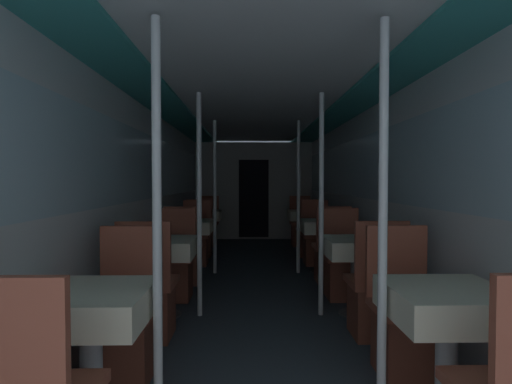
{
  "coord_description": "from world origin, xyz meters",
  "views": [
    {
      "loc": [
        -0.11,
        -1.26,
        1.27
      ],
      "look_at": [
        -0.03,
        2.94,
        1.15
      ],
      "focal_mm": 28.0,
      "sensor_mm": 36.0,
      "label": 1
    }
  ],
  "objects_px": {
    "dining_table_left_1": "(163,252)",
    "support_pole_right_0": "(383,225)",
    "support_pole_right_1": "(321,205)",
    "chair_right_near_3": "(310,238)",
    "chair_right_far_2": "(316,245)",
    "chair_right_near_1": "(375,300)",
    "chair_right_far_0": "(405,329)",
    "chair_left_near_3": "(201,239)",
    "chair_right_far_1": "(343,270)",
    "chair_left_far_0": "(125,331)",
    "chair_left_far_3": "(207,230)",
    "dining_table_left_0": "(91,314)",
    "support_pole_left_1": "(199,205)",
    "dining_table_left_3": "(204,218)",
    "dining_table_right_1": "(357,251)",
    "support_pole_left_2": "(215,197)",
    "support_pole_left_0": "(157,226)",
    "chair_left_far_2": "(196,245)",
    "chair_left_near_1": "(149,302)",
    "chair_left_far_1": "(174,271)",
    "chair_right_near_2": "(331,259)",
    "dining_table_right_0": "(447,311)",
    "dining_table_right_3": "(305,217)",
    "chair_right_far_3": "(301,230)",
    "dining_table_left_2": "(190,229)",
    "chair_left_near_2": "(184,259)",
    "dining_table_right_2": "(323,229)"
  },
  "relations": [
    {
      "from": "chair_left_near_2",
      "to": "chair_right_far_1",
      "type": "relative_size",
      "value": 1.0
    },
    {
      "from": "chair_left_near_1",
      "to": "chair_right_far_2",
      "type": "bearing_deg",
      "value": 57.06
    },
    {
      "from": "dining_table_left_3",
      "to": "dining_table_right_0",
      "type": "height_order",
      "value": "same"
    },
    {
      "from": "chair_left_near_1",
      "to": "support_pole_right_0",
      "type": "xyz_separation_m",
      "value": [
        1.48,
        -1.17,
        0.74
      ]
    },
    {
      "from": "support_pole_left_0",
      "to": "chair_right_far_3",
      "type": "bearing_deg",
      "value": 75.42
    },
    {
      "from": "chair_right_far_2",
      "to": "chair_right_near_1",
      "type": "bearing_deg",
      "value": 90.0
    },
    {
      "from": "chair_left_near_3",
      "to": "dining_table_right_3",
      "type": "xyz_separation_m",
      "value": [
        1.81,
        0.54,
        0.3
      ]
    },
    {
      "from": "chair_left_far_2",
      "to": "dining_table_right_3",
      "type": "bearing_deg",
      "value": -147.23
    },
    {
      "from": "support_pole_left_2",
      "to": "dining_table_right_0",
      "type": "xyz_separation_m",
      "value": [
        1.48,
        -3.43,
        -0.44
      ]
    },
    {
      "from": "dining_table_left_3",
      "to": "chair_right_far_1",
      "type": "relative_size",
      "value": 0.75
    },
    {
      "from": "dining_table_right_1",
      "to": "dining_table_right_2",
      "type": "height_order",
      "value": "same"
    },
    {
      "from": "chair_left_far_0",
      "to": "chair_right_near_3",
      "type": "height_order",
      "value": "same"
    },
    {
      "from": "chair_right_far_0",
      "to": "chair_right_far_1",
      "type": "relative_size",
      "value": 1.0
    },
    {
      "from": "dining_table_right_3",
      "to": "support_pole_left_2",
      "type": "bearing_deg",
      "value": -130.8
    },
    {
      "from": "support_pole_right_1",
      "to": "chair_right_near_3",
      "type": "relative_size",
      "value": 2.17
    },
    {
      "from": "chair_left_far_1",
      "to": "support_pole_right_1",
      "type": "distance_m",
      "value": 1.74
    },
    {
      "from": "dining_table_left_0",
      "to": "chair_right_far_1",
      "type": "distance_m",
      "value": 2.91
    },
    {
      "from": "chair_right_near_1",
      "to": "chair_right_far_2",
      "type": "bearing_deg",
      "value": 90.0
    },
    {
      "from": "dining_table_left_3",
      "to": "dining_table_right_1",
      "type": "bearing_deg",
      "value": -62.08
    },
    {
      "from": "support_pole_right_1",
      "to": "dining_table_left_2",
      "type": "bearing_deg",
      "value": 130.8
    },
    {
      "from": "dining_table_left_0",
      "to": "chair_left_near_3",
      "type": "distance_m",
      "value": 4.6
    },
    {
      "from": "dining_table_left_3",
      "to": "support_pole_right_0",
      "type": "bearing_deg",
      "value": -73.95
    },
    {
      "from": "chair_left_near_3",
      "to": "chair_right_near_3",
      "type": "bearing_deg",
      "value": 0.0
    },
    {
      "from": "chair_left_near_2",
      "to": "dining_table_right_3",
      "type": "distance_m",
      "value": 2.91
    },
    {
      "from": "dining_table_left_2",
      "to": "chair_left_near_2",
      "type": "height_order",
      "value": "chair_left_near_2"
    },
    {
      "from": "dining_table_left_2",
      "to": "chair_left_far_3",
      "type": "distance_m",
      "value": 2.28
    },
    {
      "from": "dining_table_right_2",
      "to": "dining_table_right_1",
      "type": "bearing_deg",
      "value": -90.0
    },
    {
      "from": "support_pole_left_1",
      "to": "dining_table_right_2",
      "type": "height_order",
      "value": "support_pole_left_1"
    },
    {
      "from": "chair_left_near_3",
      "to": "support_pole_left_0",
      "type": "bearing_deg",
      "value": -85.81
    },
    {
      "from": "chair_left_near_3",
      "to": "chair_right_far_3",
      "type": "xyz_separation_m",
      "value": [
        1.81,
        1.09,
        0.0
      ]
    },
    {
      "from": "chair_right_far_0",
      "to": "support_pole_right_1",
      "type": "xyz_separation_m",
      "value": [
        -0.34,
        1.17,
        0.74
      ]
    },
    {
      "from": "chair_left_far_1",
      "to": "chair_right_near_2",
      "type": "height_order",
      "value": "same"
    },
    {
      "from": "dining_table_left_1",
      "to": "chair_right_far_0",
      "type": "relative_size",
      "value": 0.75
    },
    {
      "from": "chair_left_near_2",
      "to": "chair_right_far_2",
      "type": "distance_m",
      "value": 2.12
    },
    {
      "from": "dining_table_left_1",
      "to": "support_pole_right_0",
      "type": "relative_size",
      "value": 0.35
    },
    {
      "from": "support_pole_left_2",
      "to": "chair_right_far_0",
      "type": "xyz_separation_m",
      "value": [
        1.48,
        -2.88,
        -0.74
      ]
    },
    {
      "from": "dining_table_right_1",
      "to": "support_pole_left_2",
      "type": "bearing_deg",
      "value": 130.8
    },
    {
      "from": "support_pole_left_1",
      "to": "support_pole_right_1",
      "type": "relative_size",
      "value": 1.0
    },
    {
      "from": "chair_left_far_0",
      "to": "chair_left_far_3",
      "type": "bearing_deg",
      "value": -90.0
    },
    {
      "from": "support_pole_left_0",
      "to": "support_pole_right_1",
      "type": "relative_size",
      "value": 1.0
    },
    {
      "from": "chair_left_far_3",
      "to": "chair_right_far_2",
      "type": "height_order",
      "value": "same"
    },
    {
      "from": "chair_left_near_3",
      "to": "support_pole_right_0",
      "type": "distance_m",
      "value": 4.88
    },
    {
      "from": "dining_table_left_0",
      "to": "chair_left_far_2",
      "type": "height_order",
      "value": "chair_left_far_2"
    },
    {
      "from": "dining_table_left_3",
      "to": "chair_right_far_2",
      "type": "xyz_separation_m",
      "value": [
        1.81,
        -1.17,
        -0.3
      ]
    },
    {
      "from": "dining_table_left_0",
      "to": "chair_right_near_3",
      "type": "height_order",
      "value": "chair_right_near_3"
    },
    {
      "from": "dining_table_left_2",
      "to": "support_pole_right_0",
      "type": "bearing_deg",
      "value": -66.65
    },
    {
      "from": "chair_left_far_0",
      "to": "chair_right_far_2",
      "type": "distance_m",
      "value": 3.88
    },
    {
      "from": "dining_table_left_2",
      "to": "chair_right_near_1",
      "type": "xyz_separation_m",
      "value": [
        1.81,
        -2.26,
        -0.3
      ]
    },
    {
      "from": "chair_left_far_2",
      "to": "chair_left_far_3",
      "type": "xyz_separation_m",
      "value": [
        0.0,
        1.71,
        0.0
      ]
    },
    {
      "from": "support_pole_right_0",
      "to": "dining_table_right_2",
      "type": "relative_size",
      "value": 2.89
    }
  ]
}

